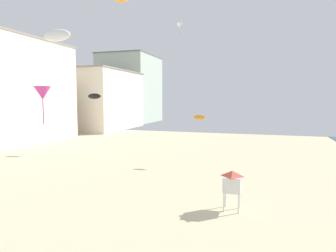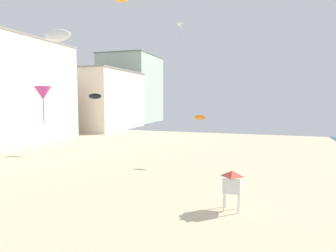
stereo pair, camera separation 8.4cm
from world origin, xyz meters
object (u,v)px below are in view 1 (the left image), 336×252
object	(u,v)px
kite_white_delta	(180,26)
kite_magenta_delta	(43,93)
kite_orange_parafoil	(199,117)
kite_white_parafoil	(57,35)
kite_black_parafoil	(94,96)
lifeguard_stand	(232,182)

from	to	relation	value
kite_white_delta	kite_magenta_delta	bearing A→B (deg)	-109.66
kite_orange_parafoil	kite_magenta_delta	world-z (taller)	kite_magenta_delta
kite_orange_parafoil	kite_white_parafoil	distance (m)	16.09
kite_black_parafoil	kite_orange_parafoil	bearing A→B (deg)	-13.20
kite_white_delta	kite_white_parafoil	size ratio (longest dim) A/B	0.68
lifeguard_stand	kite_white_delta	bearing A→B (deg)	133.60
lifeguard_stand	kite_black_parafoil	bearing A→B (deg)	160.42
kite_white_parafoil	kite_magenta_delta	size ratio (longest dim) A/B	0.82
kite_black_parafoil	kite_magenta_delta	xyz separation A→B (m)	(3.64, -14.13, 0.12)
kite_magenta_delta	kite_orange_parafoil	bearing A→B (deg)	42.79
lifeguard_stand	kite_white_delta	distance (m)	27.82
kite_white_parafoil	kite_white_delta	bearing A→B (deg)	72.32
kite_white_delta	kite_magenta_delta	distance (m)	22.42
lifeguard_stand	kite_orange_parafoil	xyz separation A→B (m)	(-4.75, 12.79, 3.26)
kite_white_delta	kite_magenta_delta	xyz separation A→B (m)	(-6.83, -19.12, -9.50)
kite_black_parafoil	kite_white_parafoil	size ratio (longest dim) A/B	0.73
kite_orange_parafoil	kite_white_parafoil	world-z (taller)	kite_white_parafoil
kite_white_delta	kite_white_parafoil	bearing A→B (deg)	-107.68
lifeguard_stand	kite_orange_parafoil	bearing A→B (deg)	130.25
kite_white_parafoil	kite_magenta_delta	xyz separation A→B (m)	(-1.00, -0.84, -4.92)
kite_black_parafoil	kite_orange_parafoil	xyz separation A→B (m)	(15.09, -3.54, -2.36)
kite_orange_parafoil	kite_white_parafoil	size ratio (longest dim) A/B	0.50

